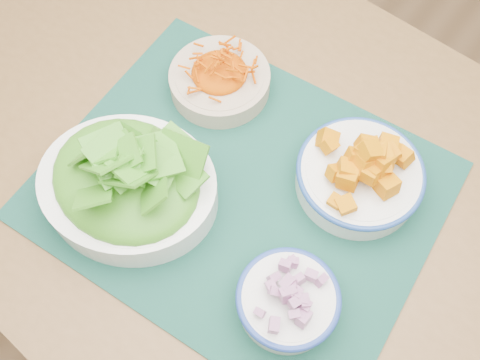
# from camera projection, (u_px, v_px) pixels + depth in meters

# --- Properties ---
(ground) EXTENTS (4.00, 4.00, 0.00)m
(ground) POSITION_uv_depth(u_px,v_px,m) (367.00, 325.00, 1.49)
(ground) COLOR #9A724A
(ground) RESTS_ON ground
(table) EXTENTS (1.33, 0.93, 0.75)m
(table) POSITION_uv_depth(u_px,v_px,m) (245.00, 187.00, 0.95)
(table) COLOR brown
(table) RESTS_ON ground
(placemat) EXTENTS (0.63, 0.53, 0.00)m
(placemat) POSITION_uv_depth(u_px,v_px,m) (240.00, 189.00, 0.84)
(placemat) COLOR #0B2D26
(placemat) RESTS_ON table
(carrot_bowl) EXTENTS (0.21, 0.21, 0.07)m
(carrot_bowl) POSITION_uv_depth(u_px,v_px,m) (220.00, 76.00, 0.90)
(carrot_bowl) COLOR #C0AA8E
(carrot_bowl) RESTS_ON placemat
(squash_bowl) EXTENTS (0.20, 0.20, 0.10)m
(squash_bowl) POSITION_uv_depth(u_px,v_px,m) (361.00, 170.00, 0.80)
(squash_bowl) COLOR silver
(squash_bowl) RESTS_ON placemat
(lettuce_bowl) EXTENTS (0.33, 0.31, 0.12)m
(lettuce_bowl) POSITION_uv_depth(u_px,v_px,m) (126.00, 180.00, 0.78)
(lettuce_bowl) COLOR white
(lettuce_bowl) RESTS_ON placemat
(onion_bowl) EXTENTS (0.15, 0.15, 0.08)m
(onion_bowl) POSITION_uv_depth(u_px,v_px,m) (288.00, 299.00, 0.72)
(onion_bowl) COLOR silver
(onion_bowl) RESTS_ON placemat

